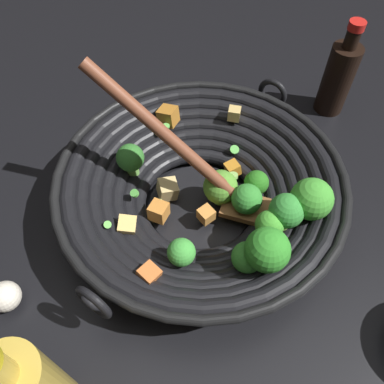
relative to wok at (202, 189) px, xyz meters
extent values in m
plane|color=black|center=(0.00, 0.00, -0.06)|extent=(4.00, 4.00, 0.00)
cylinder|color=black|center=(0.00, 0.00, -0.05)|extent=(0.16, 0.16, 0.01)
torus|color=black|center=(0.00, 0.00, -0.04)|extent=(0.22, 0.22, 0.02)
torus|color=black|center=(0.00, 0.00, -0.03)|extent=(0.25, 0.25, 0.02)
torus|color=black|center=(0.00, 0.00, -0.02)|extent=(0.28, 0.28, 0.02)
torus|color=black|center=(0.00, 0.00, -0.01)|extent=(0.32, 0.32, 0.02)
torus|color=black|center=(0.00, 0.00, 0.00)|extent=(0.35, 0.35, 0.02)
torus|color=black|center=(0.00, 0.00, 0.01)|extent=(0.38, 0.38, 0.02)
torus|color=black|center=(0.00, 0.00, 0.02)|extent=(0.41, 0.41, 0.02)
torus|color=black|center=(0.00, 0.00, 0.02)|extent=(0.43, 0.43, 0.01)
torus|color=black|center=(0.05, 0.22, 0.02)|extent=(0.05, 0.02, 0.05)
torus|color=black|center=(-0.04, -0.22, 0.02)|extent=(0.05, 0.02, 0.05)
cylinder|color=olive|center=(-0.13, 0.01, 0.00)|extent=(0.03, 0.03, 0.02)
sphere|color=#338C35|center=(-0.13, 0.01, 0.03)|extent=(0.05, 0.05, 0.05)
cylinder|color=#70A53D|center=(-0.07, -0.05, -0.03)|extent=(0.02, 0.02, 0.01)
sphere|color=#28711D|center=(-0.07, -0.05, 0.00)|extent=(0.04, 0.04, 0.04)
cylinder|color=#65A145|center=(0.12, -0.01, -0.01)|extent=(0.02, 0.02, 0.02)
sphere|color=#31742C|center=(0.12, -0.01, 0.02)|extent=(0.04, 0.04, 0.04)
cylinder|color=#73A23F|center=(-0.02, 0.12, -0.01)|extent=(0.02, 0.02, 0.02)
sphere|color=green|center=(-0.02, 0.12, 0.01)|extent=(0.04, 0.04, 0.04)
cylinder|color=#669D3D|center=(-0.12, 0.09, 0.01)|extent=(0.04, 0.04, 0.02)
sphere|color=#308C28|center=(-0.12, 0.09, 0.04)|extent=(0.06, 0.06, 0.06)
cylinder|color=#8AAC5A|center=(-0.10, 0.09, -0.01)|extent=(0.02, 0.02, 0.02)
sphere|color=#36852E|center=(-0.10, 0.09, 0.02)|extent=(0.04, 0.04, 0.04)
cylinder|color=#79BD49|center=(-0.15, -0.01, 0.01)|extent=(0.02, 0.02, 0.02)
sphere|color=green|center=(-0.15, -0.01, 0.04)|extent=(0.06, 0.06, 0.06)
cylinder|color=#5FA341|center=(-0.02, -0.02, -0.03)|extent=(0.02, 0.02, 0.02)
sphere|color=#569731|center=(-0.02, -0.02, 0.00)|extent=(0.05, 0.05, 0.05)
cylinder|color=#67AB41|center=(-0.11, 0.04, 0.00)|extent=(0.03, 0.03, 0.02)
sphere|color=green|center=(-0.11, 0.04, 0.02)|extent=(0.04, 0.04, 0.04)
cylinder|color=#85C258|center=(-0.07, -0.01, -0.03)|extent=(0.03, 0.03, 0.02)
sphere|color=#338930|center=(-0.07, -0.01, 0.00)|extent=(0.05, 0.05, 0.05)
cube|color=orange|center=(0.01, 0.16, 0.01)|extent=(0.03, 0.03, 0.03)
cube|color=tan|center=(0.01, -0.15, 0.02)|extent=(0.02, 0.02, 0.02)
cube|color=#DE9040|center=(-0.02, 0.03, -0.02)|extent=(0.03, 0.03, 0.02)
cube|color=#BB7629|center=(0.10, -0.11, 0.02)|extent=(0.03, 0.03, 0.03)
cube|color=#E7BE64|center=(0.08, 0.10, -0.01)|extent=(0.04, 0.03, 0.03)
cube|color=#D7B873|center=(0.06, 0.00, -0.03)|extent=(0.04, 0.04, 0.03)
cube|color=orange|center=(-0.02, -0.07, -0.02)|extent=(0.03, 0.03, 0.03)
cube|color=orange|center=(0.05, 0.05, -0.02)|extent=(0.03, 0.03, 0.03)
cylinder|color=#56B247|center=(-0.02, -0.11, -0.01)|extent=(0.02, 0.02, 0.01)
cylinder|color=#56B247|center=(0.09, 0.05, 0.00)|extent=(0.02, 0.02, 0.01)
cylinder|color=#6BC651|center=(0.09, 0.12, 0.01)|extent=(0.02, 0.02, 0.01)
cylinder|color=#6BC651|center=(-0.02, -0.01, -0.02)|extent=(0.02, 0.02, 0.01)
cylinder|color=#99D166|center=(-0.03, -0.05, -0.01)|extent=(0.02, 0.02, 0.01)
cylinder|color=#6BC651|center=(0.10, -0.08, 0.02)|extent=(0.01, 0.01, 0.00)
cylinder|color=#99D166|center=(0.05, 0.04, -0.01)|extent=(0.01, 0.01, 0.01)
cube|color=brown|center=(-0.07, -0.01, -0.02)|extent=(0.07, 0.06, 0.01)
cylinder|color=brown|center=(0.06, 0.00, 0.09)|extent=(0.21, 0.03, 0.20)
cylinder|color=black|center=(-0.14, -0.32, 0.01)|extent=(0.05, 0.05, 0.14)
cylinder|color=black|center=(-0.14, -0.32, 0.10)|extent=(0.02, 0.02, 0.03)
cylinder|color=red|center=(-0.14, -0.32, 0.12)|extent=(0.03, 0.03, 0.01)
sphere|color=silver|center=(0.19, 0.25, -0.04)|extent=(0.04, 0.04, 0.04)
camera|label=1|loc=(-0.12, 0.33, 0.47)|focal=36.82mm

